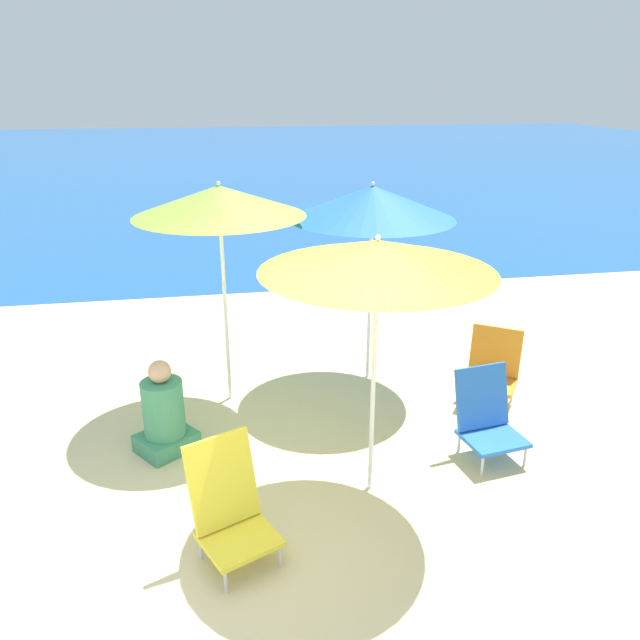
# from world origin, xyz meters

# --- Properties ---
(ground_plane) EXTENTS (60.00, 60.00, 0.00)m
(ground_plane) POSITION_xyz_m (0.00, 0.00, 0.00)
(ground_plane) COLOR beige
(sea_water) EXTENTS (60.00, 40.00, 0.01)m
(sea_water) POSITION_xyz_m (0.00, 26.07, 0.00)
(sea_water) COLOR #1E5699
(sea_water) RESTS_ON ground
(beach_umbrella_blue) EXTENTS (1.70, 1.70, 2.16)m
(beach_umbrella_blue) POSITION_xyz_m (1.76, 2.84, 1.95)
(beach_umbrella_blue) COLOR white
(beach_umbrella_blue) RESTS_ON ground
(beach_umbrella_yellow) EXTENTS (1.71, 1.71, 2.09)m
(beach_umbrella_yellow) POSITION_xyz_m (1.27, 0.84, 1.94)
(beach_umbrella_yellow) COLOR white
(beach_umbrella_yellow) RESTS_ON ground
(beach_umbrella_lime) EXTENTS (1.63, 1.63, 2.24)m
(beach_umbrella_lime) POSITION_xyz_m (0.22, 2.60, 2.05)
(beach_umbrella_lime) COLOR white
(beach_umbrella_lime) RESTS_ON ground
(beach_chair_yellow) EXTENTS (0.65, 0.68, 0.85)m
(beach_chair_yellow) POSITION_xyz_m (0.13, 0.29, 0.39)
(beach_chair_yellow) COLOR silver
(beach_chair_yellow) RESTS_ON ground
(beach_chair_orange) EXTENTS (0.70, 0.69, 0.76)m
(beach_chair_orange) POSITION_xyz_m (2.86, 2.07, 0.38)
(beach_chair_orange) COLOR silver
(beach_chair_orange) RESTS_ON ground
(beach_chair_blue) EXTENTS (0.57, 0.60, 0.77)m
(beach_chair_blue) POSITION_xyz_m (2.40, 1.17, 0.36)
(beach_chair_blue) COLOR silver
(beach_chair_blue) RESTS_ON ground
(person_seated_near) EXTENTS (0.61, 0.60, 0.87)m
(person_seated_near) POSITION_xyz_m (-0.38, 1.71, 0.35)
(person_seated_near) COLOR #3F8C66
(person_seated_near) RESTS_ON ground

